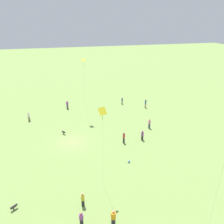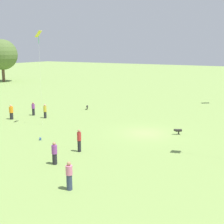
% 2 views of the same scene
% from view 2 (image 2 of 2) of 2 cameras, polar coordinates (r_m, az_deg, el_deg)
% --- Properties ---
extents(ground_plane, '(240.00, 240.00, 0.00)m').
position_cam_2_polar(ground_plane, '(30.89, 6.19, -3.87)').
color(ground_plane, '#7A994C').
extents(tree_3, '(7.39, 7.39, 10.28)m').
position_cam_2_polar(tree_3, '(81.48, -19.47, 9.85)').
color(tree_3, brown).
rests_on(tree_3, ground_plane).
extents(person_1, '(0.55, 0.55, 1.74)m').
position_cam_2_polar(person_1, '(38.27, -17.94, -0.03)').
color(person_1, '#232328').
rests_on(person_1, ground_plane).
extents(person_2, '(0.57, 0.57, 1.75)m').
position_cam_2_polar(person_2, '(18.84, -7.83, -11.50)').
color(person_2, '#333D5B').
rests_on(person_2, ground_plane).
extents(person_4, '(0.41, 0.41, 1.86)m').
position_cam_2_polar(person_4, '(25.25, -6.02, -5.19)').
color(person_4, '#232328').
rests_on(person_4, ground_plane).
extents(person_5, '(0.44, 0.44, 1.67)m').
position_cam_2_polar(person_5, '(22.90, -10.48, -7.44)').
color(person_5, '#232328').
rests_on(person_5, ground_plane).
extents(person_8, '(0.50, 0.50, 1.70)m').
position_cam_2_polar(person_8, '(37.89, -12.15, 0.16)').
color(person_8, '#232328').
rests_on(person_8, ground_plane).
extents(person_10, '(0.56, 0.56, 1.66)m').
position_cam_2_polar(person_10, '(39.79, -14.19, 0.57)').
color(person_10, '#232328').
rests_on(person_10, ground_plane).
extents(kite_3, '(0.94, 0.77, 9.96)m').
position_cam_2_polar(kite_3, '(33.80, -13.28, 13.05)').
color(kite_3, yellow).
rests_on(kite_3, ground_plane).
extents(dog_0, '(0.71, 0.59, 0.55)m').
position_cam_2_polar(dog_0, '(42.44, -4.56, 0.98)').
color(dog_0, black).
rests_on(dog_0, ground_plane).
extents(dog_1, '(0.60, 0.75, 0.58)m').
position_cam_2_polar(dog_1, '(30.82, 11.94, -3.32)').
color(dog_1, black).
rests_on(dog_1, ground_plane).
extents(picnic_bag_0, '(0.33, 0.33, 0.20)m').
position_cam_2_polar(picnic_bag_0, '(29.21, -12.98, -4.82)').
color(picnic_bag_0, '#33518C').
rests_on(picnic_bag_0, ground_plane).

